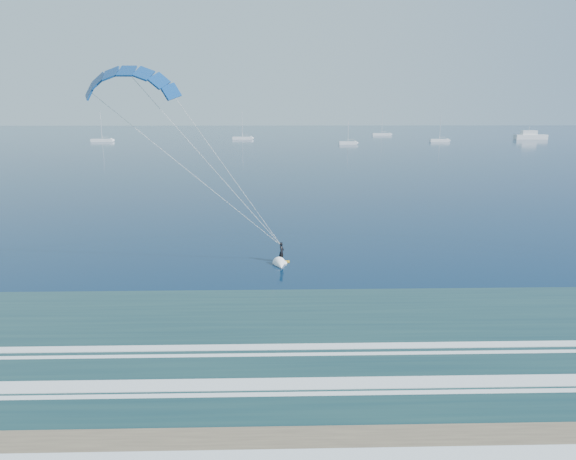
# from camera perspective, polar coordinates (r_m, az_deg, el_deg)

# --- Properties ---
(ground) EXTENTS (900.00, 900.00, 0.00)m
(ground) POSITION_cam_1_polar(r_m,az_deg,el_deg) (21.38, -2.20, -24.21)
(ground) COLOR #082645
(ground) RESTS_ON ground
(kitesurfer_rig) EXTENTS (16.16, 8.04, 17.10)m
(kitesurfer_rig) POSITION_cam_1_polar(r_m,az_deg,el_deg) (40.63, -8.55, 6.98)
(kitesurfer_rig) COLOR gold
(kitesurfer_rig) RESTS_ON ground
(motor_yacht) EXTENTS (14.62, 3.90, 6.09)m
(motor_yacht) POSITION_cam_1_polar(r_m,az_deg,el_deg) (266.29, 25.31, 9.44)
(motor_yacht) COLOR white
(motor_yacht) RESTS_ON ground
(sailboat_1) EXTENTS (9.23, 2.40, 12.60)m
(sailboat_1) POSITION_cam_1_polar(r_m,az_deg,el_deg) (235.57, -19.94, 9.36)
(sailboat_1) COLOR white
(sailboat_1) RESTS_ON ground
(sailboat_2) EXTENTS (9.17, 2.40, 12.30)m
(sailboat_2) POSITION_cam_1_polar(r_m,az_deg,el_deg) (241.18, -5.08, 10.15)
(sailboat_2) COLOR white
(sailboat_2) RESTS_ON ground
(sailboat_3) EXTENTS (6.95, 2.40, 9.88)m
(sailboat_3) POSITION_cam_1_polar(r_m,az_deg,el_deg) (205.30, 6.67, 9.60)
(sailboat_3) COLOR white
(sailboat_3) RESTS_ON ground
(sailboat_4) EXTENTS (10.12, 2.40, 13.57)m
(sailboat_4) POSITION_cam_1_polar(r_m,az_deg,el_deg) (283.38, 10.37, 10.43)
(sailboat_4) COLOR white
(sailboat_4) RESTS_ON ground
(sailboat_5) EXTENTS (8.05, 2.40, 11.08)m
(sailboat_5) POSITION_cam_1_polar(r_m,az_deg,el_deg) (230.47, 16.48, 9.54)
(sailboat_5) COLOR white
(sailboat_5) RESTS_ON ground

